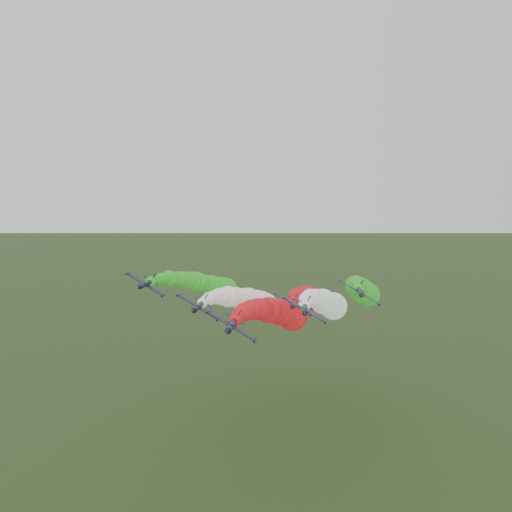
% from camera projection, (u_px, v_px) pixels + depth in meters
% --- Properties ---
extents(ground, '(3000.00, 3000.00, 0.00)m').
position_uv_depth(ground, '(228.00, 489.00, 96.18)').
color(ground, '#394D22').
rests_on(ground, ground).
extents(jet_lead, '(15.35, 58.83, 15.57)m').
position_uv_depth(jet_lead, '(278.00, 313.00, 112.32)').
color(jet_lead, black).
rests_on(jet_lead, ground).
extents(jet_inner_left, '(14.84, 58.32, 15.06)m').
position_uv_depth(jet_inner_left, '(249.00, 301.00, 125.26)').
color(jet_inner_left, black).
rests_on(jet_inner_left, ground).
extents(jet_inner_right, '(15.32, 58.81, 15.55)m').
position_uv_depth(jet_inner_right, '(324.00, 303.00, 124.82)').
color(jet_inner_right, black).
rests_on(jet_inner_right, ground).
extents(jet_outer_left, '(15.17, 58.65, 15.39)m').
position_uv_depth(jet_outer_left, '(208.00, 285.00, 136.43)').
color(jet_outer_left, black).
rests_on(jet_outer_left, ground).
extents(jet_outer_right, '(14.90, 58.39, 15.13)m').
position_uv_depth(jet_outer_right, '(362.00, 290.00, 128.37)').
color(jet_outer_right, black).
rests_on(jet_outer_right, ground).
extents(jet_trail, '(14.86, 58.35, 15.09)m').
position_uv_depth(jet_trail, '(313.00, 299.00, 137.55)').
color(jet_trail, black).
rests_on(jet_trail, ground).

